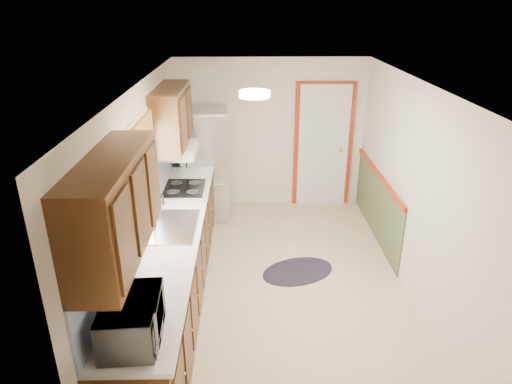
{
  "coord_description": "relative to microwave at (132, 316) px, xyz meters",
  "views": [
    {
      "loc": [
        -0.37,
        -4.58,
        3.2
      ],
      "look_at": [
        -0.28,
        0.25,
        1.15
      ],
      "focal_mm": 32.0,
      "sensor_mm": 36.0,
      "label": 1
    }
  ],
  "objects": [
    {
      "name": "room_shell",
      "position": [
        1.2,
        1.95,
        0.06
      ],
      "size": [
        3.2,
        5.2,
        2.52
      ],
      "color": "beige",
      "rests_on": "ground"
    },
    {
      "name": "kitchen_run",
      "position": [
        -0.04,
        1.66,
        -0.33
      ],
      "size": [
        0.63,
        4.0,
        2.2
      ],
      "color": "#3E220E",
      "rests_on": "ground"
    },
    {
      "name": "back_wall_trim",
      "position": [
        2.19,
        4.16,
        -0.25
      ],
      "size": [
        1.12,
        2.3,
        2.08
      ],
      "color": "maroon",
      "rests_on": "ground"
    },
    {
      "name": "ceiling_fixture",
      "position": [
        0.9,
        1.75,
        1.22
      ],
      "size": [
        0.3,
        0.3,
        0.06
      ],
      "primitive_type": "cylinder",
      "color": "#FFD88C",
      "rests_on": "room_shell"
    },
    {
      "name": "microwave",
      "position": [
        0.0,
        0.0,
        0.0
      ],
      "size": [
        0.36,
        0.6,
        0.4
      ],
      "primitive_type": "imported",
      "rotation": [
        0.0,
        0.0,
        1.63
      ],
      "color": "white",
      "rests_on": "kitchen_run"
    },
    {
      "name": "refrigerator",
      "position": [
        0.18,
        4.0,
        -0.28
      ],
      "size": [
        0.76,
        0.75,
        1.72
      ],
      "rotation": [
        0.0,
        0.0,
        0.07
      ],
      "color": "#B7B7BC",
      "rests_on": "ground"
    },
    {
      "name": "rug",
      "position": [
        1.46,
        2.3,
        -1.13
      ],
      "size": [
        1.11,
        0.92,
        0.01
      ],
      "primitive_type": "ellipsoid",
      "rotation": [
        0.0,
        0.0,
        0.39
      ],
      "color": "black",
      "rests_on": "ground"
    },
    {
      "name": "cooktop",
      "position": [
        0.01,
        2.82,
        -0.19
      ],
      "size": [
        0.51,
        0.61,
        0.02
      ],
      "primitive_type": "cube",
      "color": "black",
      "rests_on": "kitchen_run"
    }
  ]
}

